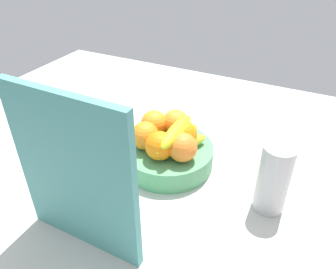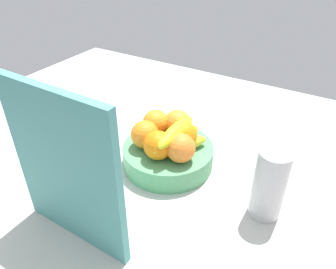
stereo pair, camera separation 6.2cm
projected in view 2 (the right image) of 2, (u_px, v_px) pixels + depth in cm
name	position (u px, v px, depth cm)	size (l,w,h in cm)	color
ground_plane	(170.00, 173.00, 93.66)	(180.00, 140.00, 3.00)	#B6B7B0
fruit_bowl	(168.00, 155.00, 93.26)	(25.51, 25.51, 6.18)	#509763
orange_front_left	(156.00, 123.00, 94.71)	(7.76, 7.76, 7.76)	orange
orange_front_right	(145.00, 135.00, 89.59)	(7.76, 7.76, 7.76)	orange
orange_center	(158.00, 145.00, 85.30)	(7.76, 7.76, 7.76)	orange
orange_back_left	(181.00, 148.00, 84.28)	(7.76, 7.76, 7.76)	orange
orange_back_right	(183.00, 135.00, 89.35)	(7.76, 7.76, 7.76)	orange
orange_top_stack	(177.00, 123.00, 94.69)	(7.76, 7.76, 7.76)	orange
banana_bunch	(177.00, 139.00, 87.19)	(12.90, 17.46, 8.40)	yellow
cutting_board	(65.00, 171.00, 64.12)	(28.00, 1.80, 36.00)	teal
thermos_tumbler	(269.00, 184.00, 74.36)	(7.47, 7.47, 17.86)	#B8B4B7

